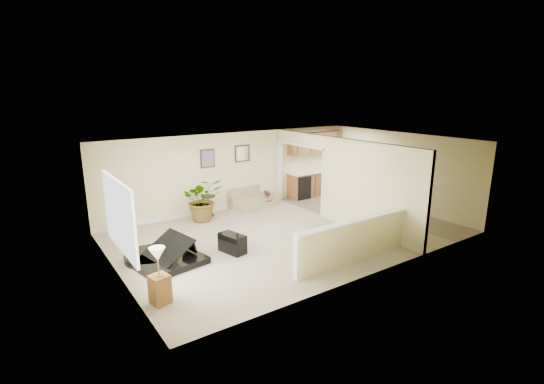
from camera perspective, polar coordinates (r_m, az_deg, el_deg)
floor at (r=10.88m, az=2.45°, el=-5.96°), size 9.00×9.00×0.00m
back_wall at (r=12.97m, az=-5.48°, el=3.08°), size 9.00×0.04×2.50m
front_wall at (r=8.40m, az=14.93°, el=-3.64°), size 9.00×0.04×2.50m
left_wall at (r=8.68m, az=-22.02°, el=-3.65°), size 0.04×6.00×2.50m
right_wall at (r=13.64m, az=17.83°, el=3.01°), size 0.04×6.00×2.50m
ceiling at (r=10.28m, az=2.60°, el=7.23°), size 9.00×6.00×0.04m
kitchen_vinyl at (r=12.92m, az=13.71°, el=-3.02°), size 2.70×6.00×0.01m
interior_partition at (r=11.84m, az=8.76°, el=1.73°), size 0.18×5.99×2.50m
pony_half_wall at (r=9.14m, az=11.62°, el=-6.84°), size 3.42×0.22×1.00m
left_window at (r=8.15m, az=-21.25°, el=-3.23°), size 0.05×2.15×1.45m
wall_art_left at (r=12.43m, az=-9.31°, el=4.81°), size 0.48×0.04×0.58m
wall_mirror at (r=12.99m, az=-4.32°, el=5.59°), size 0.55×0.04×0.55m
kitchen_cabinets at (r=14.62m, az=6.07°, el=2.84°), size 2.36×0.65×2.33m
piano at (r=9.20m, az=-15.38°, el=-6.62°), size 1.84×1.87×1.35m
piano_bench at (r=9.60m, az=-5.76°, el=-7.40°), size 0.49×0.75×0.46m
loveseat at (r=13.19m, az=-2.70°, el=-0.76°), size 1.74×1.22×0.88m
accent_table at (r=12.36m, az=-9.21°, el=-1.60°), size 0.45×0.45×0.65m
palm_plant at (r=11.91m, az=-9.96°, el=-1.10°), size 1.39×1.27×1.31m
small_plant at (r=13.20m, az=-0.74°, el=-1.16°), size 0.39×0.39×0.56m
lamp_stand at (r=7.59m, az=-16.01°, el=-12.15°), size 0.38×0.38×1.09m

